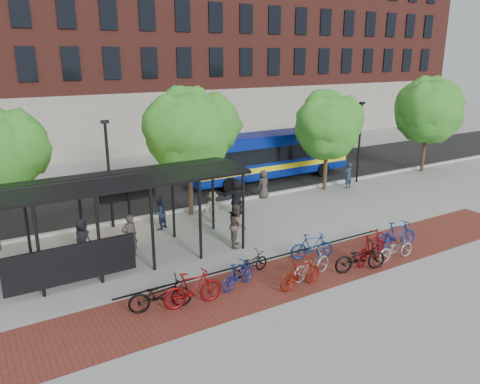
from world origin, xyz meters
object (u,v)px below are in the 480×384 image
bike_8 (360,257)px  pedestrian_5 (236,196)px  bike_3 (238,275)px  pedestrian_2 (159,213)px  tree_c (328,123)px  tree_b (190,128)px  bus (268,153)px  bike_10 (396,249)px  lamp_post_right (360,140)px  bike_0 (160,294)px  pedestrian_7 (348,175)px  bus_shelter (109,191)px  pedestrian_6 (264,184)px  bike_11 (397,235)px  pedestrian_0 (82,238)px  bike_5 (301,273)px  bike_7 (312,246)px  bike_1 (193,289)px  pedestrian_3 (213,207)px  bike_6 (311,264)px  tree_d (429,107)px  bike_9 (371,248)px  pedestrian_1 (130,236)px  bike_4 (250,263)px  lamp_post_left (109,171)px  pedestrian_8 (238,225)px

bike_8 → pedestrian_5: pedestrian_5 is taller
bike_3 → pedestrian_2: pedestrian_2 is taller
tree_c → tree_b: bearing=180.0°
bus → bike_10: 13.31m
lamp_post_right → bike_0: size_ratio=2.47×
bike_8 → pedestrian_7: size_ratio=1.31×
bus_shelter → pedestrian_6: bus_shelter is taller
bike_10 → bike_3: bearing=81.1°
bike_11 → pedestrian_0: bearing=72.9°
bus → bike_5: bus is taller
bike_7 → pedestrian_5: bearing=17.1°
bike_1 → pedestrian_3: (4.32, 6.77, 0.16)m
bus_shelter → bike_1: bearing=-74.6°
bike_3 → pedestrian_7: bearing=-77.0°
tree_b → bus: tree_b is taller
pedestrian_3 → bike_5: bearing=-88.1°
bike_1 → tree_c: bearing=-51.9°
lamp_post_right → bike_1: (-15.88, -8.63, -2.13)m
bike_5 → bike_6: bearing=-67.2°
bike_1 → bike_11: bike_1 is taller
tree_d → pedestrian_7: tree_d is taller
bike_7 → pedestrian_7: size_ratio=1.12×
bike_9 → pedestrian_2: size_ratio=1.32×
bus_shelter → pedestrian_0: (-0.93, 1.21, -2.16)m
lamp_post_right → pedestrian_0: size_ratio=3.05×
bus_shelter → pedestrian_5: size_ratio=5.64×
bike_7 → bike_8: bearing=-135.4°
tree_c → pedestrian_1: size_ratio=3.24×
bus → pedestrian_7: 5.31m
tree_d → bike_9: 17.51m
bike_6 → bike_9: size_ratio=0.94×
bike_6 → pedestrian_6: (4.08, 9.26, 0.29)m
bike_3 → bike_0: bearing=71.9°
bus_shelter → bike_10: (9.82, -5.51, -2.52)m
bike_3 → pedestrian_5: (4.04, 6.95, 0.45)m
bike_11 → bike_10: bearing=139.8°
tree_b → bike_8: (2.60, -9.35, -3.90)m
lamp_post_right → pedestrian_0: lamp_post_right is taller
bus_shelter → bike_6: 8.11m
bike_4 → pedestrian_5: size_ratio=0.89×
tree_d → bike_7: 18.35m
lamp_post_left → pedestrian_3: lamp_post_left is taller
bike_7 → pedestrian_3: 6.09m
tree_b → pedestrian_8: size_ratio=3.36×
bike_3 → bike_9: bearing=-118.0°
lamp_post_left → bike_3: bearing=-76.2°
bike_4 → bike_9: size_ratio=0.80×
bike_10 → pedestrian_2: (-6.87, 8.13, 0.32)m
tree_c → bike_11: 9.81m
pedestrian_5 → pedestrian_8: 4.30m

